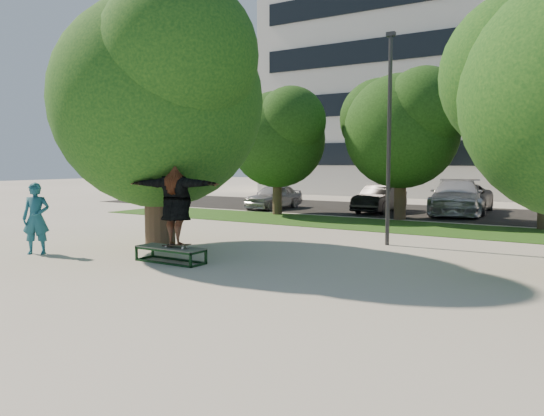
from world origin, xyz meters
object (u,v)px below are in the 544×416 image
Objects in this scene: lamppost at (389,137)px; bystander at (36,218)px; car_dark at (380,199)px; car_grey at (463,198)px; grind_box at (170,255)px; tree_left at (158,90)px; car_silver_b at (457,197)px; car_silver_a at (274,197)px.

bystander is (-7.31, -6.42, -2.20)m from lamppost.
car_dark is 3.97m from car_grey.
car_dark is (3.42, 16.04, -0.29)m from bystander.
lamppost is 3.22× the size of bystander.
lamppost reaches higher than grind_box.
car_dark is (1.40, 13.53, -3.76)m from tree_left.
car_grey is at bearing 73.05° from car_silver_b.
grind_box is 0.95× the size of bystander.
bystander is at bearing -115.50° from car_grey.
car_silver_a is at bearing -176.67° from car_silver_b.
bystander is at bearing -165.18° from grind_box.
car_grey is 0.91m from car_silver_b.
car_silver_a reaches higher than grind_box.
car_silver_b is (-0.11, -0.90, 0.12)m from car_grey.
car_silver_b is at bearing 79.39° from grind_box.
tree_left reaches higher than car_dark.
tree_left is 1.90× the size of car_silver_a.
tree_left is 1.43× the size of car_grey.
bystander is at bearing -121.98° from car_silver_b.
grind_box is 16.30m from car_silver_b.
car_dark is 0.80× the size of car_grey.
grind_box is 0.48× the size of car_silver_a.
tree_left reaches higher than lamppost.
car_silver_b reaches higher than car_dark.
bystander is 15.05m from car_silver_a.
car_silver_a is 9.02m from car_silver_b.
car_dark is at bearing 15.23° from car_silver_a.
car_dark is 0.71× the size of car_silver_b.
lamppost is at bearing 57.08° from grind_box.
grind_box is at bearing -104.80° from car_grey.
car_grey is at bearing 72.36° from tree_left.
car_grey is at bearing 22.03° from car_silver_a.
car_silver_b is at bearing 92.70° from lamppost.
car_silver_b is at bearing 16.38° from car_dark.
car_dark is (5.37, 1.13, 0.02)m from car_silver_a.
lamppost is 7.09m from grind_box.
lamppost reaches higher than bystander.
tree_left is at bearing -95.51° from car_dark.
car_dark is at bearing 112.03° from lamppost.
car_grey is at bearing 30.85° from bystander.
car_grey is 0.89× the size of car_silver_b.
lamppost is 11.77m from car_grey.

